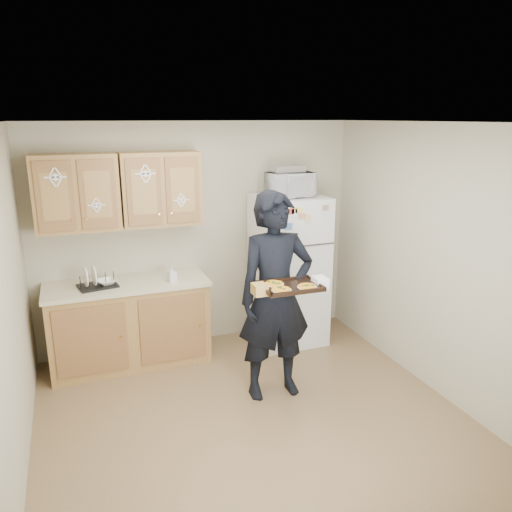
# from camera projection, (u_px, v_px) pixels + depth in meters

# --- Properties ---
(floor) EXTENTS (3.60, 3.60, 0.00)m
(floor) POSITION_uv_depth(u_px,v_px,m) (255.00, 421.00, 4.31)
(floor) COLOR brown
(floor) RESTS_ON ground
(ceiling) EXTENTS (3.60, 3.60, 0.00)m
(ceiling) POSITION_uv_depth(u_px,v_px,m) (254.00, 122.00, 3.64)
(ceiling) COLOR silver
(ceiling) RESTS_ON wall_back
(wall_back) EXTENTS (3.60, 0.04, 2.50)m
(wall_back) POSITION_uv_depth(u_px,v_px,m) (198.00, 236.00, 5.60)
(wall_back) COLOR #AFA88E
(wall_back) RESTS_ON floor
(wall_front) EXTENTS (3.60, 0.04, 2.50)m
(wall_front) POSITION_uv_depth(u_px,v_px,m) (388.00, 400.00, 2.35)
(wall_front) COLOR #AFA88E
(wall_front) RESTS_ON floor
(wall_left) EXTENTS (0.04, 3.60, 2.50)m
(wall_left) POSITION_uv_depth(u_px,v_px,m) (5.00, 315.00, 3.36)
(wall_left) COLOR #AFA88E
(wall_left) RESTS_ON floor
(wall_right) EXTENTS (0.04, 3.60, 2.50)m
(wall_right) POSITION_uv_depth(u_px,v_px,m) (437.00, 262.00, 4.59)
(wall_right) COLOR #AFA88E
(wall_right) RESTS_ON floor
(refrigerator) EXTENTS (0.75, 0.70, 1.70)m
(refrigerator) POSITION_uv_depth(u_px,v_px,m) (289.00, 270.00, 5.70)
(refrigerator) COLOR silver
(refrigerator) RESTS_ON floor
(base_cabinet) EXTENTS (1.60, 0.60, 0.86)m
(base_cabinet) POSITION_uv_depth(u_px,v_px,m) (130.00, 325.00, 5.24)
(base_cabinet) COLOR brown
(base_cabinet) RESTS_ON floor
(countertop) EXTENTS (1.64, 0.64, 0.04)m
(countertop) POSITION_uv_depth(u_px,v_px,m) (127.00, 284.00, 5.12)
(countertop) COLOR beige
(countertop) RESTS_ON base_cabinet
(upper_cab_left) EXTENTS (0.80, 0.33, 0.75)m
(upper_cab_left) POSITION_uv_depth(u_px,v_px,m) (76.00, 193.00, 4.85)
(upper_cab_left) COLOR brown
(upper_cab_left) RESTS_ON wall_back
(upper_cab_right) EXTENTS (0.80, 0.33, 0.75)m
(upper_cab_right) POSITION_uv_depth(u_px,v_px,m) (160.00, 189.00, 5.13)
(upper_cab_right) COLOR brown
(upper_cab_right) RESTS_ON wall_back
(cereal_box) EXTENTS (0.20, 0.07, 0.32)m
(cereal_box) POSITION_uv_depth(u_px,v_px,m) (317.00, 313.00, 6.27)
(cereal_box) COLOR gold
(cereal_box) RESTS_ON floor
(person) EXTENTS (0.71, 0.48, 1.93)m
(person) POSITION_uv_depth(u_px,v_px,m) (276.00, 297.00, 4.52)
(person) COLOR black
(person) RESTS_ON floor
(baking_tray) EXTENTS (0.50, 0.37, 0.04)m
(baking_tray) POSITION_uv_depth(u_px,v_px,m) (290.00, 287.00, 4.20)
(baking_tray) COLOR black
(baking_tray) RESTS_ON person
(pizza_front_left) EXTENTS (0.16, 0.16, 0.02)m
(pizza_front_left) POSITION_uv_depth(u_px,v_px,m) (281.00, 289.00, 4.08)
(pizza_front_left) COLOR #FFA620
(pizza_front_left) RESTS_ON baking_tray
(pizza_front_right) EXTENTS (0.16, 0.16, 0.02)m
(pizza_front_right) POSITION_uv_depth(u_px,v_px,m) (307.00, 286.00, 4.16)
(pizza_front_right) COLOR #FFA620
(pizza_front_right) RESTS_ON baking_tray
(pizza_back_left) EXTENTS (0.16, 0.16, 0.02)m
(pizza_back_left) POSITION_uv_depth(u_px,v_px,m) (274.00, 283.00, 4.23)
(pizza_back_left) COLOR #FFA620
(pizza_back_left) RESTS_ON baking_tray
(microwave) EXTENTS (0.50, 0.36, 0.27)m
(microwave) POSITION_uv_depth(u_px,v_px,m) (290.00, 185.00, 5.38)
(microwave) COLOR silver
(microwave) RESTS_ON refrigerator
(foil_pan) EXTENTS (0.34, 0.24, 0.07)m
(foil_pan) POSITION_uv_depth(u_px,v_px,m) (287.00, 169.00, 5.35)
(foil_pan) COLOR silver
(foil_pan) RESTS_ON microwave
(dish_rack) EXTENTS (0.41, 0.34, 0.15)m
(dish_rack) POSITION_uv_depth(u_px,v_px,m) (97.00, 280.00, 4.97)
(dish_rack) COLOR black
(dish_rack) RESTS_ON countertop
(bowl) EXTENTS (0.23, 0.23, 0.05)m
(bowl) POSITION_uv_depth(u_px,v_px,m) (107.00, 282.00, 5.00)
(bowl) COLOR white
(bowl) RESTS_ON dish_rack
(soap_bottle) EXTENTS (0.10, 0.10, 0.17)m
(soap_bottle) POSITION_uv_depth(u_px,v_px,m) (172.00, 274.00, 5.11)
(soap_bottle) COLOR silver
(soap_bottle) RESTS_ON countertop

